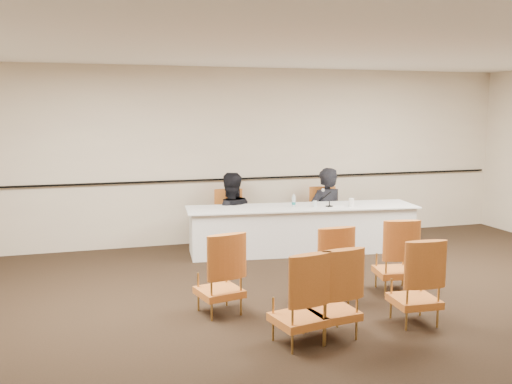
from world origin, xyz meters
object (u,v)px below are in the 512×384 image
coffee_cup (351,202)px  aud_chair_back_right (415,280)px  panel_table (302,229)px  panelist_main_chair (326,215)px  panelist_main (325,220)px  panelist_second_chair (230,219)px  water_bottle (294,201)px  aud_chair_front_right (395,254)px  panelist_second (230,222)px  microphone (329,198)px  drinking_glass (315,204)px  aud_chair_front_left (219,272)px  aud_chair_back_left (298,297)px  aud_chair_back_mid (332,291)px  aud_chair_front_mid (328,264)px

coffee_cup → aud_chair_back_right: 3.14m
panel_table → panelist_main_chair: (0.62, 0.49, 0.10)m
panel_table → coffee_cup: (0.75, -0.24, 0.44)m
panelist_main → panelist_second_chair: (-1.65, 0.19, 0.09)m
water_bottle → aud_chair_front_right: aud_chair_front_right is taller
panelist_main_chair → panelist_second: (-1.65, 0.19, -0.06)m
microphone → drinking_glass: bearing=142.6°
panel_table → aud_chair_front_left: bearing=-122.6°
panelist_main → drinking_glass: size_ratio=18.30×
panelist_main → panelist_main_chair: 0.09m
microphone → panelist_main_chair: bearing=52.5°
drinking_glass → aud_chair_back_left: size_ratio=0.11×
coffee_cup → aud_chair_front_left: (-2.68, -2.14, -0.33)m
aud_chair_back_mid → aud_chair_back_right: 1.01m
drinking_glass → aud_chair_front_left: (-2.11, -2.28, -0.32)m
coffee_cup → aud_chair_front_right: (-0.37, -2.00, -0.33)m
panelist_second → panelist_main: bearing=176.3°
panelist_second → aud_chair_back_left: (-0.36, -4.11, 0.06)m
microphone → aud_chair_front_mid: size_ratio=0.30×
panel_table → aud_chair_front_mid: 2.48m
panelist_second → aud_chair_back_right: bearing=107.5°
panel_table → microphone: microphone is taller
panel_table → aud_chair_front_mid: (-0.61, -2.40, 0.10)m
microphone → panelist_second: bearing=131.0°
panel_table → drinking_glass: drinking_glass is taller
panelist_second_chair → aud_chair_front_right: (1.41, -2.92, 0.00)m
aud_chair_front_mid → microphone: bearing=63.6°
panelist_main_chair → aud_chair_back_mid: bearing=-106.3°
drinking_glass → aud_chair_front_mid: bearing=-108.8°
panel_table → aud_chair_front_left: 3.07m
panelist_main_chair → coffee_cup: bearing=-73.8°
panel_table → aud_chair_back_mid: aud_chair_back_mid is taller
aud_chair_back_left → panelist_second: bearing=73.4°
panel_table → microphone: (0.40, -0.17, 0.52)m
aud_chair_front_left → aud_chair_back_left: same height
panel_table → aud_chair_back_right: 3.28m
panel_table → coffee_cup: size_ratio=27.83×
panelist_main_chair → aud_chair_front_left: same height
coffee_cup → aud_chair_back_left: (-2.14, -3.20, -0.33)m
panelist_second_chair → water_bottle: 1.17m
panelist_second → aud_chair_front_right: panelist_second is taller
panel_table → microphone: bearing=-16.7°
panelist_second_chair → panelist_second: bearing=0.0°
drinking_glass → aud_chair_front_left: size_ratio=0.11×
panelist_main → microphone: panelist_main is taller
aud_chair_front_mid → aud_chair_back_left: bearing=-129.0°
aud_chair_back_mid → coffee_cup: bearing=54.2°
panelist_main_chair → aud_chair_front_left: bearing=-125.3°
aud_chair_front_left → aud_chair_front_mid: bearing=-13.3°
aud_chair_front_right → aud_chair_back_mid: same height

